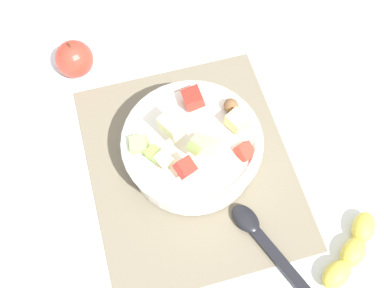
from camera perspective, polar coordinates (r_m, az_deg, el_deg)
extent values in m
plane|color=silver|center=(0.87, -0.19, -2.62)|extent=(2.40, 2.40, 0.00)
cube|color=#756B56|center=(0.87, -0.19, -2.54)|extent=(0.41, 0.35, 0.01)
cylinder|color=white|center=(0.85, 0.00, -0.56)|extent=(0.22, 0.22, 0.06)
torus|color=white|center=(0.82, 0.00, 0.39)|extent=(0.24, 0.24, 0.02)
cube|color=red|center=(0.77, -0.78, -2.70)|extent=(0.04, 0.04, 0.03)
cube|color=red|center=(0.84, 0.11, 5.29)|extent=(0.04, 0.04, 0.03)
cube|color=beige|center=(0.77, 2.11, -0.24)|extent=(0.04, 0.04, 0.04)
sphere|color=brown|center=(0.84, 4.49, 4.43)|extent=(0.03, 0.03, 0.03)
cube|color=#9EC656|center=(0.79, -4.37, -1.09)|extent=(0.03, 0.03, 0.02)
cube|color=#E5D684|center=(0.82, 5.13, 2.66)|extent=(0.04, 0.04, 0.03)
cube|color=#A3CC6B|center=(0.81, -6.01, -0.17)|extent=(0.04, 0.04, 0.04)
cube|color=#A3CC6B|center=(0.77, 0.58, -0.01)|extent=(0.03, 0.04, 0.04)
cube|color=beige|center=(0.78, -2.14, 2.27)|extent=(0.05, 0.05, 0.04)
cube|color=beige|center=(0.78, -3.25, -1.72)|extent=(0.04, 0.03, 0.03)
cube|color=#BC3828|center=(0.81, 6.07, -0.87)|extent=(0.04, 0.04, 0.03)
ellipsoid|color=black|center=(0.83, 6.19, -8.54)|extent=(0.07, 0.05, 0.01)
cube|color=black|center=(0.82, 10.56, -13.58)|extent=(0.15, 0.07, 0.01)
sphere|color=#BC3828|center=(0.97, -13.38, 9.49)|extent=(0.07, 0.07, 0.07)
cylinder|color=brown|center=(0.94, -13.92, 11.01)|extent=(0.00, 0.00, 0.01)
ellipsoid|color=yellow|center=(0.82, 16.27, -14.20)|extent=(0.06, 0.07, 0.04)
ellipsoid|color=yellow|center=(0.84, 18.04, -11.77)|extent=(0.06, 0.07, 0.04)
ellipsoid|color=yellow|center=(0.86, 19.11, -9.07)|extent=(0.07, 0.06, 0.04)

